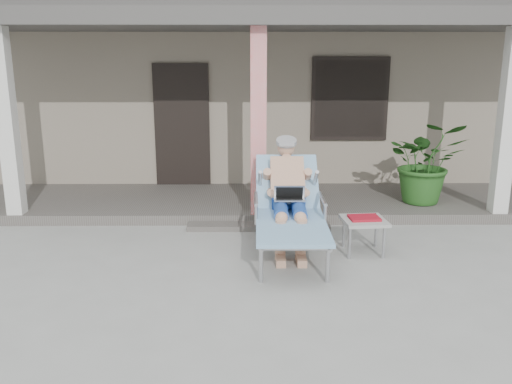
{
  "coord_description": "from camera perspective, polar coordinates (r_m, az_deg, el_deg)",
  "views": [
    {
      "loc": [
        -0.11,
        -5.43,
        2.37
      ],
      "look_at": [
        -0.05,
        0.6,
        0.85
      ],
      "focal_mm": 38.0,
      "sensor_mm": 36.0,
      "label": 1
    }
  ],
  "objects": [
    {
      "name": "porch_overhang",
      "position": [
        8.39,
        0.18,
        17.0
      ],
      "size": [
        10.0,
        2.3,
        2.85
      ],
      "color": "silver",
      "rests_on": "porch_deck"
    },
    {
      "name": "side_table",
      "position": [
        6.77,
        11.29,
        -3.14
      ],
      "size": [
        0.56,
        0.56,
        0.46
      ],
      "rotation": [
        0.0,
        0.0,
        0.09
      ],
      "color": "#A1A19D",
      "rests_on": "ground"
    },
    {
      "name": "potted_palm",
      "position": [
        8.72,
        17.47,
        3.02
      ],
      "size": [
        1.28,
        1.15,
        1.27
      ],
      "primitive_type": "imported",
      "rotation": [
        0.0,
        0.0,
        -0.15
      ],
      "color": "#26591E",
      "rests_on": "porch_deck"
    },
    {
      "name": "porch_deck",
      "position": [
        8.74,
        0.17,
        -1.08
      ],
      "size": [
        10.0,
        2.0,
        0.15
      ],
      "primitive_type": "cube",
      "color": "#605B56",
      "rests_on": "ground"
    },
    {
      "name": "house",
      "position": [
        11.95,
        -0.04,
        10.77
      ],
      "size": [
        10.4,
        5.4,
        3.3
      ],
      "color": "gray",
      "rests_on": "ground"
    },
    {
      "name": "ground",
      "position": [
        5.93,
        0.54,
        -9.43
      ],
      "size": [
        60.0,
        60.0,
        0.0
      ],
      "primitive_type": "plane",
      "color": "#9E9E99",
      "rests_on": "ground"
    },
    {
      "name": "lounger",
      "position": [
        6.68,
        3.53,
        1.17
      ],
      "size": [
        0.84,
        2.19,
        1.42
      ],
      "rotation": [
        0.0,
        0.0,
        -0.01
      ],
      "color": "#B7B7BC",
      "rests_on": "ground"
    },
    {
      "name": "porch_step",
      "position": [
        7.65,
        0.28,
        -3.62
      ],
      "size": [
        2.0,
        0.3,
        0.07
      ],
      "primitive_type": "cube",
      "color": "#605B56",
      "rests_on": "ground"
    }
  ]
}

